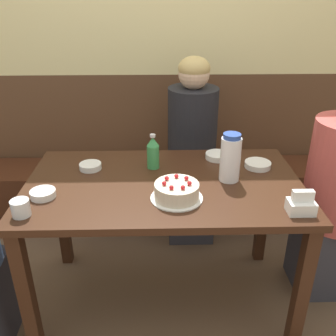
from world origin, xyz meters
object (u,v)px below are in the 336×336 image
(bowl_rice_small, at_px, (258,165))
(birthday_cake, at_px, (177,191))
(soju_bottle, at_px, (153,152))
(napkin_holder, at_px, (301,205))
(person_teal_shirt, at_px, (192,158))
(bowl_soup_white, at_px, (90,166))
(bench_seat, at_px, (162,193))
(glass_water_tall, at_px, (21,208))
(bowl_side_dish, at_px, (43,194))
(bowl_sauce_shallow, at_px, (217,156))
(water_pitcher, at_px, (230,158))

(bowl_rice_small, bearing_deg, birthday_cake, -144.72)
(soju_bottle, distance_m, napkin_holder, 0.76)
(person_teal_shirt, bearing_deg, soju_bottle, -26.75)
(napkin_holder, xyz_separation_m, bowl_soup_white, (-0.94, 0.44, -0.02))
(bench_seat, bearing_deg, napkin_holder, -63.15)
(birthday_cake, xyz_separation_m, glass_water_tall, (-0.65, -0.12, -0.00))
(soju_bottle, bearing_deg, bowl_side_dish, -149.31)
(birthday_cake, distance_m, bowl_soup_white, 0.53)
(napkin_holder, xyz_separation_m, bowl_sauce_shallow, (-0.27, 0.55, -0.02))
(bowl_sauce_shallow, relative_size, person_teal_shirt, 0.11)
(bowl_side_dish, distance_m, person_teal_shirt, 1.09)
(water_pitcher, relative_size, bowl_side_dish, 2.11)
(napkin_holder, xyz_separation_m, bowl_side_dish, (-1.11, 0.16, -0.02))
(bowl_rice_small, height_order, bowl_sauce_shallow, same)
(bench_seat, distance_m, soju_bottle, 0.91)
(bowl_soup_white, relative_size, bowl_sauce_shallow, 0.87)
(soju_bottle, bearing_deg, water_pitcher, -21.41)
(bowl_side_dish, distance_m, bowl_sauce_shallow, 0.93)
(birthday_cake, xyz_separation_m, bowl_soup_white, (-0.43, 0.31, -0.02))
(bench_seat, bearing_deg, person_teal_shirt, -43.46)
(bench_seat, bearing_deg, bowl_soup_white, -119.06)
(bench_seat, distance_m, bowl_rice_small, 1.00)
(bench_seat, distance_m, bowl_sauce_shallow, 0.84)
(water_pitcher, height_order, bowl_side_dish, water_pitcher)
(soju_bottle, xyz_separation_m, person_teal_shirt, (0.24, 0.49, -0.25))
(bowl_soup_white, xyz_separation_m, glass_water_tall, (-0.21, -0.43, 0.02))
(bowl_sauce_shallow, bearing_deg, glass_water_tall, -148.50)
(napkin_holder, height_order, bowl_side_dish, napkin_holder)
(birthday_cake, xyz_separation_m, bowl_sauce_shallow, (0.24, 0.43, -0.02))
(birthday_cake, bearing_deg, person_teal_shirt, 80.32)
(bench_seat, bearing_deg, bowl_side_dish, -119.48)
(person_teal_shirt, bearing_deg, water_pitcher, 11.25)
(napkin_holder, height_order, bowl_soup_white, napkin_holder)
(water_pitcher, distance_m, napkin_holder, 0.40)
(bowl_sauce_shallow, bearing_deg, birthday_cake, -119.79)
(soju_bottle, relative_size, bowl_sauce_shallow, 1.41)
(soju_bottle, distance_m, bowl_sauce_shallow, 0.37)
(soju_bottle, height_order, person_teal_shirt, person_teal_shirt)
(napkin_holder, bearing_deg, water_pitcher, 129.20)
(birthday_cake, height_order, bowl_sauce_shallow, birthday_cake)
(water_pitcher, relative_size, bowl_soup_white, 2.11)
(birthday_cake, bearing_deg, soju_bottle, 108.54)
(napkin_holder, distance_m, bowl_soup_white, 1.04)
(napkin_holder, bearing_deg, bowl_soup_white, 155.01)
(bowl_side_dish, bearing_deg, bowl_soup_white, 59.52)
(napkin_holder, relative_size, person_teal_shirt, 0.09)
(bench_seat, relative_size, soju_bottle, 14.71)
(bowl_rice_small, bearing_deg, water_pitcher, -142.33)
(water_pitcher, xyz_separation_m, bowl_rice_small, (0.17, 0.13, -0.10))
(bowl_sauce_shallow, bearing_deg, soju_bottle, -163.32)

